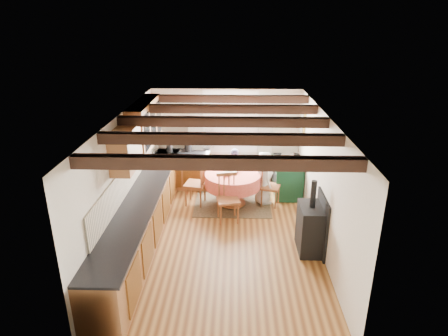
{
  "coord_description": "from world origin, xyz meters",
  "views": [
    {
      "loc": [
        0.22,
        -6.43,
        3.97
      ],
      "look_at": [
        0.0,
        0.8,
        1.15
      ],
      "focal_mm": 31.0,
      "sensor_mm": 36.0,
      "label": 1
    }
  ],
  "objects_px": {
    "child_right": "(264,178)",
    "chair_near": "(228,198)",
    "cup": "(238,167)",
    "dining_table": "(233,189)",
    "cast_iron_stove": "(311,217)",
    "child_far": "(234,171)",
    "chair_right": "(271,185)",
    "chair_left": "(195,182)",
    "aga_range": "(287,177)"
  },
  "relations": [
    {
      "from": "chair_left",
      "to": "chair_right",
      "type": "distance_m",
      "value": 1.69
    },
    {
      "from": "aga_range",
      "to": "chair_left",
      "type": "bearing_deg",
      "value": -164.76
    },
    {
      "from": "aga_range",
      "to": "cup",
      "type": "height_order",
      "value": "aga_range"
    },
    {
      "from": "dining_table",
      "to": "aga_range",
      "type": "xyz_separation_m",
      "value": [
        1.3,
        0.6,
        0.08
      ]
    },
    {
      "from": "chair_right",
      "to": "cup",
      "type": "bearing_deg",
      "value": 84.74
    },
    {
      "from": "aga_range",
      "to": "cup",
      "type": "bearing_deg",
      "value": -166.14
    },
    {
      "from": "chair_left",
      "to": "child_right",
      "type": "relative_size",
      "value": 0.86
    },
    {
      "from": "dining_table",
      "to": "cup",
      "type": "distance_m",
      "value": 0.54
    },
    {
      "from": "aga_range",
      "to": "child_right",
      "type": "distance_m",
      "value": 0.79
    },
    {
      "from": "child_right",
      "to": "cup",
      "type": "height_order",
      "value": "child_right"
    },
    {
      "from": "chair_near",
      "to": "chair_left",
      "type": "xyz_separation_m",
      "value": [
        -0.75,
        0.77,
        0.01
      ]
    },
    {
      "from": "chair_near",
      "to": "aga_range",
      "type": "xyz_separation_m",
      "value": [
        1.39,
        1.36,
        -0.06
      ]
    },
    {
      "from": "dining_table",
      "to": "aga_range",
      "type": "distance_m",
      "value": 1.43
    },
    {
      "from": "dining_table",
      "to": "child_right",
      "type": "relative_size",
      "value": 1.01
    },
    {
      "from": "child_right",
      "to": "cup",
      "type": "distance_m",
      "value": 0.64
    },
    {
      "from": "child_right",
      "to": "chair_near",
      "type": "bearing_deg",
      "value": 119.52
    },
    {
      "from": "cast_iron_stove",
      "to": "cup",
      "type": "height_order",
      "value": "cast_iron_stove"
    },
    {
      "from": "chair_left",
      "to": "cast_iron_stove",
      "type": "bearing_deg",
      "value": 61.76
    },
    {
      "from": "child_far",
      "to": "cup",
      "type": "relative_size",
      "value": 10.08
    },
    {
      "from": "chair_left",
      "to": "cup",
      "type": "xyz_separation_m",
      "value": [
        0.96,
        0.29,
        0.27
      ]
    },
    {
      "from": "dining_table",
      "to": "child_right",
      "type": "xyz_separation_m",
      "value": [
        0.7,
        0.12,
        0.24
      ]
    },
    {
      "from": "aga_range",
      "to": "cast_iron_stove",
      "type": "relative_size",
      "value": 0.71
    },
    {
      "from": "aga_range",
      "to": "child_far",
      "type": "distance_m",
      "value": 1.27
    },
    {
      "from": "chair_near",
      "to": "cast_iron_stove",
      "type": "xyz_separation_m",
      "value": [
        1.5,
        -1.05,
        0.17
      ]
    },
    {
      "from": "dining_table",
      "to": "chair_right",
      "type": "bearing_deg",
      "value": 0.99
    },
    {
      "from": "cup",
      "to": "chair_near",
      "type": "bearing_deg",
      "value": -100.89
    },
    {
      "from": "chair_right",
      "to": "child_far",
      "type": "distance_m",
      "value": 1.04
    },
    {
      "from": "dining_table",
      "to": "cup",
      "type": "relative_size",
      "value": 11.08
    },
    {
      "from": "chair_left",
      "to": "cup",
      "type": "relative_size",
      "value": 9.41
    },
    {
      "from": "chair_right",
      "to": "aga_range",
      "type": "relative_size",
      "value": 0.98
    },
    {
      "from": "dining_table",
      "to": "chair_right",
      "type": "height_order",
      "value": "chair_right"
    },
    {
      "from": "chair_near",
      "to": "child_right",
      "type": "height_order",
      "value": "child_right"
    },
    {
      "from": "aga_range",
      "to": "cup",
      "type": "xyz_separation_m",
      "value": [
        -1.18,
        -0.29,
        0.35
      ]
    },
    {
      "from": "child_right",
      "to": "cup",
      "type": "relative_size",
      "value": 10.96
    },
    {
      "from": "aga_range",
      "to": "cup",
      "type": "relative_size",
      "value": 8.74
    },
    {
      "from": "chair_left",
      "to": "chair_right",
      "type": "bearing_deg",
      "value": 100.63
    },
    {
      "from": "chair_near",
      "to": "chair_right",
      "type": "xyz_separation_m",
      "value": [
        0.94,
        0.77,
        -0.03
      ]
    },
    {
      "from": "chair_right",
      "to": "cast_iron_stove",
      "type": "bearing_deg",
      "value": -146.1
    },
    {
      "from": "dining_table",
      "to": "chair_left",
      "type": "bearing_deg",
      "value": 178.63
    },
    {
      "from": "cast_iron_stove",
      "to": "dining_table",
      "type": "bearing_deg",
      "value": 127.96
    },
    {
      "from": "chair_near",
      "to": "chair_right",
      "type": "relative_size",
      "value": 1.06
    },
    {
      "from": "child_far",
      "to": "child_right",
      "type": "xyz_separation_m",
      "value": [
        0.66,
        -0.54,
        0.05
      ]
    },
    {
      "from": "cast_iron_stove",
      "to": "child_far",
      "type": "xyz_separation_m",
      "value": [
        -1.37,
        2.46,
        -0.12
      ]
    },
    {
      "from": "cup",
      "to": "dining_table",
      "type": "bearing_deg",
      "value": -110.74
    },
    {
      "from": "cast_iron_stove",
      "to": "child_right",
      "type": "bearing_deg",
      "value": 110.28
    },
    {
      "from": "cast_iron_stove",
      "to": "child_far",
      "type": "bearing_deg",
      "value": 119.18
    },
    {
      "from": "cast_iron_stove",
      "to": "child_far",
      "type": "relative_size",
      "value": 1.22
    },
    {
      "from": "dining_table",
      "to": "chair_left",
      "type": "distance_m",
      "value": 0.85
    },
    {
      "from": "child_right",
      "to": "child_far",
      "type": "bearing_deg",
      "value": 32.46
    },
    {
      "from": "chair_right",
      "to": "cast_iron_stove",
      "type": "height_order",
      "value": "cast_iron_stove"
    }
  ]
}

